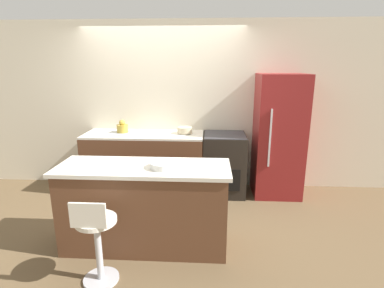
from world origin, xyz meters
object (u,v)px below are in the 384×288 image
(oven_range, at_px, (224,164))
(mixing_bowl, at_px, (185,130))
(refrigerator, at_px, (278,136))
(kettle, at_px, (122,127))
(stool_chair, at_px, (97,239))

(oven_range, bearing_deg, mixing_bowl, 175.51)
(refrigerator, height_order, kettle, refrigerator)
(kettle, relative_size, mixing_bowl, 0.88)
(refrigerator, xyz_separation_m, mixing_bowl, (-1.40, 0.04, 0.07))
(oven_range, bearing_deg, stool_chair, -120.24)
(stool_chair, height_order, mixing_bowl, mixing_bowl)
(oven_range, xyz_separation_m, kettle, (-1.57, 0.05, 0.54))
(refrigerator, relative_size, mixing_bowl, 8.20)
(stool_chair, relative_size, mixing_bowl, 3.87)
(kettle, bearing_deg, stool_chair, -80.74)
(kettle, height_order, mixing_bowl, kettle)
(refrigerator, bearing_deg, kettle, 179.09)
(refrigerator, distance_m, mixing_bowl, 1.40)
(oven_range, bearing_deg, refrigerator, 0.74)
(oven_range, relative_size, stool_chair, 1.09)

